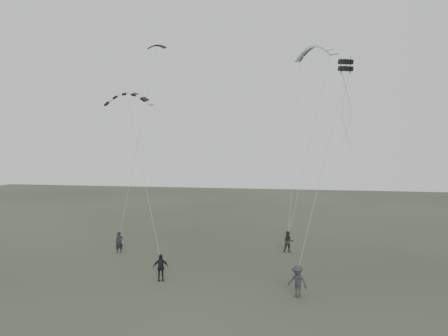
% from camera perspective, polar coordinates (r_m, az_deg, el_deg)
% --- Properties ---
extents(ground, '(140.00, 140.00, 0.00)m').
position_cam_1_polar(ground, '(28.06, -3.24, -14.49)').
color(ground, '#2A3624').
rests_on(ground, ground).
extents(flyer_left, '(0.73, 0.70, 1.68)m').
position_cam_1_polar(flyer_left, '(36.15, -13.52, -9.42)').
color(flyer_left, black).
rests_on(flyer_left, ground).
extents(flyer_right, '(0.93, 0.78, 1.70)m').
position_cam_1_polar(flyer_right, '(35.69, 8.40, -9.52)').
color(flyer_right, '#24242A').
rests_on(flyer_right, ground).
extents(flyer_center, '(1.05, 0.81, 1.65)m').
position_cam_1_polar(flyer_center, '(28.11, -8.29, -12.73)').
color(flyer_center, black).
rests_on(flyer_center, ground).
extents(flyer_far, '(1.31, 1.08, 1.77)m').
position_cam_1_polar(flyer_far, '(25.12, 9.57, -14.40)').
color(flyer_far, '#28272D').
rests_on(flyer_far, ground).
extents(kite_dark_small, '(1.70, 0.74, 0.68)m').
position_cam_1_polar(kite_dark_small, '(41.52, -8.80, 15.54)').
color(kite_dark_small, black).
rests_on(kite_dark_small, flyer_left).
extents(kite_pale_large, '(4.17, 3.52, 1.88)m').
position_cam_1_polar(kite_pale_large, '(40.64, 11.76, 15.34)').
color(kite_pale_large, silver).
rests_on(kite_pale_large, flyer_right).
extents(kite_striped, '(3.48, 1.63, 1.44)m').
position_cam_1_polar(kite_striped, '(31.51, -12.41, 9.46)').
color(kite_striped, black).
rests_on(kite_striped, flyer_center).
extents(kite_box, '(1.03, 1.07, 0.85)m').
position_cam_1_polar(kite_box, '(30.15, 15.61, 12.80)').
color(kite_box, black).
rests_on(kite_box, flyer_far).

